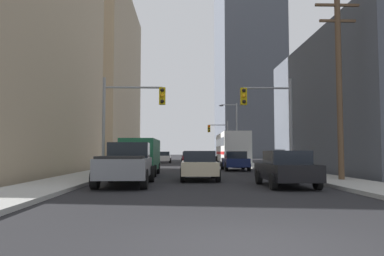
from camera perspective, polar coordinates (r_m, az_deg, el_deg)
name	(u,v)px	position (r m, az deg, el deg)	size (l,w,h in m)	color
ground_plane	(248,249)	(5.99, 8.58, -17.80)	(400.00, 400.00, 0.00)	black
sidewalk_left	(145,161)	(56.00, -7.24, -5.09)	(2.64, 160.00, 0.15)	#9E9E99
sidewalk_right	(231,161)	(56.23, 5.99, -5.09)	(2.64, 160.00, 0.15)	#9E9E99
city_bus	(232,148)	(39.59, 6.07, -3.00)	(2.83, 11.57, 3.40)	silver
pickup_truck_grey	(127,164)	(16.82, -9.97, -5.45)	(2.20, 5.46, 1.90)	slate
cargo_van_green	(141,155)	(23.70, -7.80, -4.09)	(2.16, 5.25, 2.26)	#195938
sedan_black	(286,168)	(16.23, 14.19, -6.03)	(1.95, 4.21, 1.52)	black
sedan_beige	(199,165)	(19.50, 1.07, -5.73)	(1.95, 4.23, 1.52)	#C6B793
sedan_navy	(235,161)	(29.88, 6.62, -5.00)	(1.95, 4.23, 1.52)	#141E4C
sedan_white	(164,157)	(50.66, -4.35, -4.47)	(1.95, 4.22, 1.52)	white
sedan_maroon	(188,157)	(50.70, -0.56, -4.48)	(1.95, 4.25, 1.52)	maroon
traffic_signal_near_left	(131,109)	(22.92, -9.38, 2.82)	(3.82, 0.44, 6.00)	gray
traffic_signal_near_right	(269,110)	(23.34, 11.76, 2.65)	(3.19, 0.44, 6.00)	gray
traffic_signal_far_right	(219,135)	(54.33, 4.16, -1.01)	(2.98, 0.44, 6.00)	gray
utility_pole_right	(339,81)	(19.70, 21.61, 6.73)	(2.20, 0.28, 9.34)	brown
street_lamp_right	(234,127)	(46.12, 6.44, 0.13)	(2.24, 0.32, 7.50)	gray
building_left_mid_office	(59,78)	(61.50, -19.69, 7.22)	(21.98, 28.52, 25.77)	tan
building_right_far_highrise	(246,40)	(100.26, 8.34, 13.26)	(14.45, 26.37, 61.29)	#4C515B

